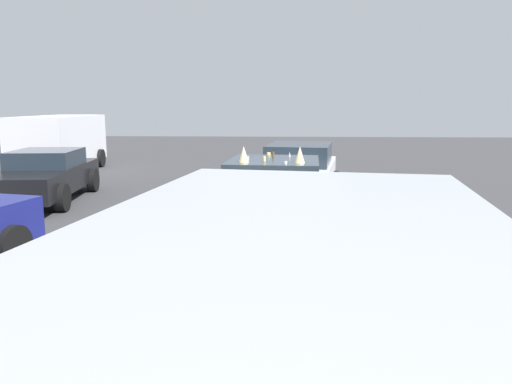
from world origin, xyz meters
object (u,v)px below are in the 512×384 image
(parked_van_near_right, at_px, (60,141))
(parked_sedan_row_back_center, at_px, (45,175))
(art_car_decorated, at_px, (272,200))
(parked_sedan_row_back_far, at_px, (299,172))

(parked_van_near_right, distance_m, parked_sedan_row_back_center, 5.90)
(art_car_decorated, height_order, parked_sedan_row_back_center, art_car_decorated)
(art_car_decorated, bearing_deg, parked_sedan_row_back_center, -115.86)
(parked_sedan_row_back_center, bearing_deg, parked_sedan_row_back_far, 87.84)
(art_car_decorated, height_order, parked_sedan_row_back_far, art_car_decorated)
(parked_van_near_right, height_order, parked_sedan_row_back_center, parked_van_near_right)
(parked_van_near_right, relative_size, parked_sedan_row_back_center, 1.12)
(parked_sedan_row_back_far, bearing_deg, art_car_decorated, -0.52)
(parked_van_near_right, bearing_deg, parked_sedan_row_back_center, -163.11)
(parked_van_near_right, relative_size, parked_sedan_row_back_far, 1.08)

